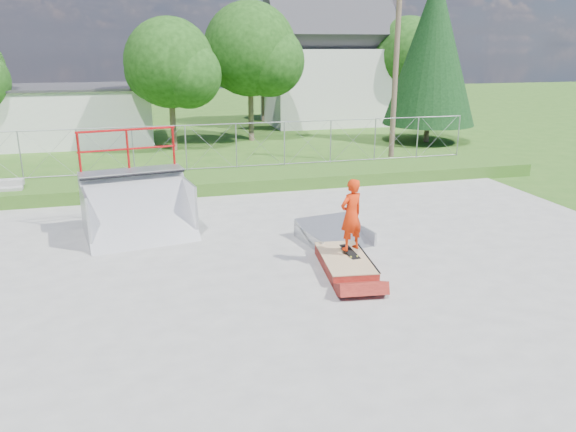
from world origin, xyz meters
name	(u,v)px	position (x,y,z in m)	size (l,w,h in m)	color
ground	(314,279)	(0.00, 0.00, 0.00)	(120.00, 120.00, 0.00)	#2E5B1A
concrete_pad	(314,278)	(0.00, 0.00, 0.02)	(20.00, 16.00, 0.04)	gray
grass_berm	(241,179)	(0.00, 9.50, 0.25)	(24.00, 3.00, 0.50)	#2E5B1A
grind_box	(345,263)	(0.90, 0.36, 0.17)	(1.37, 2.39, 0.34)	maroon
quarter_pipe	(137,187)	(-3.90, 4.20, 1.47)	(2.94, 2.48, 2.94)	#ACAEB4
flat_bank_ramp	(335,234)	(1.32, 2.31, 0.26)	(1.68, 1.79, 0.52)	#ACAEB4
skateboard	(350,252)	(1.09, 0.53, 0.38)	(0.22, 0.80, 0.02)	black
skater	(351,218)	(1.09, 0.53, 1.27)	(0.65, 0.42, 1.78)	red
chain_link_fence	(236,146)	(0.00, 10.50, 1.40)	(20.00, 0.06, 1.80)	gray
utility_building_flat	(58,116)	(-8.00, 22.00, 1.50)	(10.00, 6.00, 3.00)	beige
gable_house	(327,67)	(9.00, 26.00, 3.84)	(8.40, 6.08, 8.94)	beige
utility_pole	(395,75)	(7.50, 12.00, 4.00)	(0.24, 0.24, 8.00)	brown
tree_left_near	(175,66)	(-1.75, 17.83, 4.24)	(4.76, 4.48, 6.65)	brown
tree_center	(256,53)	(2.78, 19.81, 4.85)	(5.44, 5.12, 7.60)	brown
tree_right_far	(412,56)	(14.27, 23.82, 4.54)	(5.10, 4.80, 7.12)	brown
tree_back_mid	(267,69)	(5.21, 27.86, 3.63)	(4.08, 3.84, 5.70)	brown
conifer_tree	(433,49)	(12.00, 17.00, 5.05)	(5.04, 5.04, 9.10)	brown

